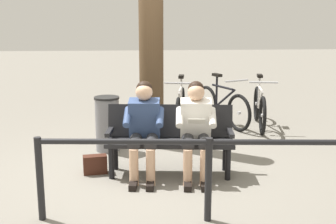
% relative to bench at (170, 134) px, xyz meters
% --- Properties ---
extents(ground_plane, '(40.00, 40.00, 0.00)m').
position_rel_bench_xyz_m(ground_plane, '(0.29, 0.04, -0.51)').
color(ground_plane, slate).
extents(bench, '(1.64, 0.64, 0.87)m').
position_rel_bench_xyz_m(bench, '(0.00, 0.00, 0.00)').
color(bench, black).
rests_on(bench, ground).
extents(person_reading, '(0.52, 0.79, 1.20)m').
position_rel_bench_xyz_m(person_reading, '(-0.30, 0.20, 0.16)').
color(person_reading, white).
rests_on(person_reading, ground).
extents(person_companion, '(0.52, 0.79, 1.20)m').
position_rel_bench_xyz_m(person_companion, '(0.33, 0.13, 0.16)').
color(person_companion, '#334772').
rests_on(person_companion, ground).
extents(handbag, '(0.32, 0.18, 0.24)m').
position_rel_bench_xyz_m(handbag, '(0.96, -0.02, -0.39)').
color(handbag, '#3F1E14').
rests_on(handbag, ground).
extents(tree_trunk, '(0.37, 0.37, 3.07)m').
position_rel_bench_xyz_m(tree_trunk, '(0.18, -1.29, 1.03)').
color(tree_trunk, '#4C3823').
rests_on(tree_trunk, ground).
extents(litter_bin, '(0.37, 0.37, 0.82)m').
position_rel_bench_xyz_m(litter_bin, '(0.85, -1.01, -0.10)').
color(litter_bin, slate).
rests_on(litter_bin, ground).
extents(bicycle_purple, '(0.48, 1.67, 0.94)m').
position_rel_bench_xyz_m(bicycle_purple, '(-1.80, -2.22, -0.15)').
color(bicycle_purple, black).
rests_on(bicycle_purple, ground).
extents(bicycle_green, '(0.76, 1.56, 0.94)m').
position_rel_bench_xyz_m(bicycle_green, '(-1.15, -2.41, -0.15)').
color(bicycle_green, black).
rests_on(bicycle_green, ground).
extents(bicycle_black, '(0.48, 1.67, 0.94)m').
position_rel_bench_xyz_m(bicycle_black, '(-0.37, -2.24, -0.15)').
color(bicycle_black, black).
rests_on(bicycle_black, ground).
extents(railing_fence, '(3.35, 0.36, 0.85)m').
position_rel_bench_xyz_m(railing_fence, '(-0.26, 1.40, 0.09)').
color(railing_fence, black).
rests_on(railing_fence, ground).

